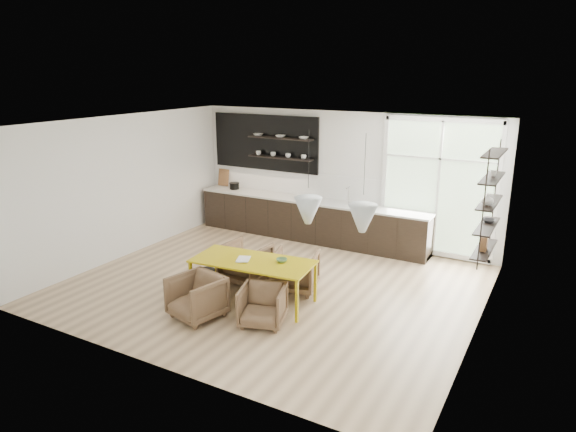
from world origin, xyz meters
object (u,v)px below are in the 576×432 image
Objects in this scene: armchair_back_right at (295,271)px; armchair_front_right at (263,305)px; armchair_back_left at (246,262)px; wire_stool at (206,278)px; dining_table at (253,263)px; armchair_front_left at (197,297)px.

armchair_front_right is at bearing 82.73° from armchair_back_right.
armchair_back_left reaches higher than armchair_front_right.
armchair_front_right reaches higher than wire_stool.
dining_table reaches higher than armchair_front_right.
dining_table is 2.60× the size of armchair_back_left.
wire_stool is at bearing 20.97° from armchair_back_right.
armchair_back_left is at bearing 114.31° from armchair_front_right.
dining_table is 0.92m from armchair_back_right.
armchair_back_right is at bearing 79.30° from armchair_front_right.
dining_table reaches higher than wire_stool.
armchair_front_right is at bearing -52.85° from dining_table.
dining_table is at bearing 114.94° from armchair_front_right.
armchair_front_left is (-0.46, -0.91, -0.34)m from dining_table.
armchair_front_right is 1.51m from wire_stool.
armchair_front_left is at bearing 48.80° from armchair_back_right.
armchair_back_left is (-0.59, 0.66, -0.32)m from dining_table.
wire_stool is (-0.29, -0.80, -0.08)m from armchair_back_left.
dining_table is at bearing 8.82° from wire_stool.
dining_table is 2.76× the size of armchair_front_left.
armchair_back_right reaches higher than armchair_front_left.
armchair_back_left is 0.98m from armchair_back_right.
armchair_front_right is at bearing 31.01° from armchair_front_left.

